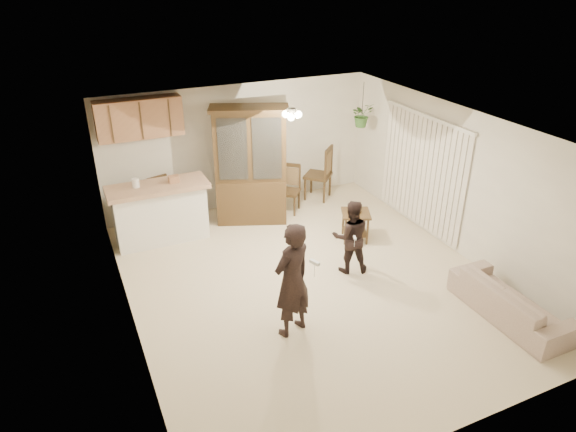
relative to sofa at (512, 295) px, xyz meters
name	(u,v)px	position (x,y,z in m)	size (l,w,h in m)	color
floor	(311,281)	(-2.16, 1.98, -0.37)	(6.50, 6.50, 0.00)	beige
ceiling	(315,130)	(-2.16, 1.98, 2.13)	(5.50, 6.50, 0.02)	white
wall_back	(239,147)	(-2.16, 5.23, 0.88)	(5.50, 0.02, 2.50)	beige
wall_front	(465,343)	(-2.16, -1.27, 0.88)	(5.50, 0.02, 2.50)	beige
wall_left	(123,250)	(-4.91, 1.98, 0.88)	(0.02, 6.50, 2.50)	beige
wall_right	(458,181)	(0.59, 1.98, 0.88)	(0.02, 6.50, 2.50)	beige
breakfast_bar	(161,215)	(-4.01, 4.33, 0.13)	(1.60, 0.55, 1.00)	white
bar_top	(157,187)	(-4.01, 4.33, 0.68)	(1.75, 0.70, 0.08)	tan
upper_cabinets	(139,118)	(-4.06, 5.05, 1.73)	(1.50, 0.34, 0.70)	brown
vertical_blinds	(422,172)	(0.55, 2.88, 0.73)	(0.06, 2.30, 2.10)	white
ceiling_fixture	(292,114)	(-1.96, 3.18, 2.03)	(0.36, 0.36, 0.20)	#FAEBBB
hanging_plant	(362,115)	(0.14, 4.38, 1.48)	(0.43, 0.37, 0.48)	#2B5221
plant_cord	(363,99)	(0.14, 4.38, 1.81)	(0.01, 0.01, 0.65)	black
sofa	(512,295)	(0.00, 0.00, 0.00)	(1.87, 0.73, 0.73)	beige
adult	(292,276)	(-2.96, 1.00, 0.53)	(0.66, 0.43, 1.80)	black
child	(351,234)	(-1.45, 2.03, 0.31)	(0.66, 0.51, 1.35)	black
china_hutch	(251,167)	(-2.23, 4.42, 0.75)	(1.54, 1.04, 2.26)	#3A2815
side_table	(355,225)	(-0.81, 2.90, -0.08)	(0.65, 0.65, 0.60)	#3A2815
chair_bar	(166,213)	(-3.83, 4.85, -0.09)	(0.54, 0.54, 0.98)	#3A2815
chair_hutch_left	(288,199)	(-1.43, 4.47, -0.09)	(0.61, 0.61, 0.97)	#3A2815
chair_hutch_right	(318,184)	(-0.58, 4.82, -0.04)	(0.73, 0.73, 1.16)	#3A2815
controller_adult	(315,262)	(-2.83, 0.64, 0.90)	(0.04, 0.14, 0.04)	white
controller_child	(355,238)	(-1.55, 1.75, 0.40)	(0.03, 0.11, 0.03)	white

